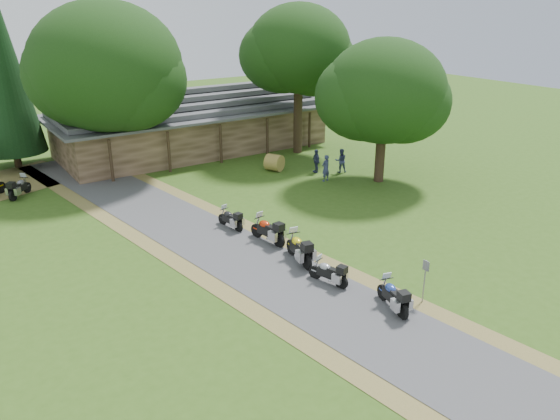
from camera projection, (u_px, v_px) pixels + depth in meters
ground at (321, 300)px, 21.63m from camera, size 120.00×120.00×0.00m
driveway at (258, 265)px, 24.46m from camera, size 51.95×51.95×0.00m
lodge at (193, 119)px, 42.43m from camera, size 21.40×9.40×4.90m
motorcycle_row_a at (393, 294)px, 20.81m from camera, size 1.05×1.96×1.28m
motorcycle_row_b at (328, 271)px, 22.70m from camera, size 1.02×1.79×1.16m
motorcycle_row_c at (299, 247)px, 24.58m from camera, size 1.06×2.20×1.44m
motorcycle_row_d at (268, 229)px, 26.57m from camera, size 0.99×2.13×1.40m
motorcycle_row_e at (230, 218)px, 28.26m from camera, size 0.81×1.75×1.15m
motorcycle_carport_b at (19, 186)px, 32.74m from camera, size 1.73×1.83×1.30m
person_a at (326, 166)px, 35.45m from camera, size 0.64×0.51×2.06m
person_b at (341, 159)px, 37.29m from camera, size 0.67×0.60×1.94m
person_c at (316, 159)px, 37.27m from camera, size 0.50×0.62×1.90m
hay_bale at (274, 163)px, 37.77m from camera, size 1.50×1.45×1.16m
sign_post at (424, 281)px, 21.20m from camera, size 0.33×0.05×1.82m
oak_lodge_left at (109, 88)px, 35.35m from camera, size 9.76×9.76×11.48m
oak_lodge_right at (298, 70)px, 40.28m from camera, size 7.60×7.60×12.57m
oak_driveway at (383, 109)px, 34.12m from camera, size 7.62×7.62×9.43m
cedar_near at (1, 67)px, 36.24m from camera, size 4.29×4.29×13.91m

